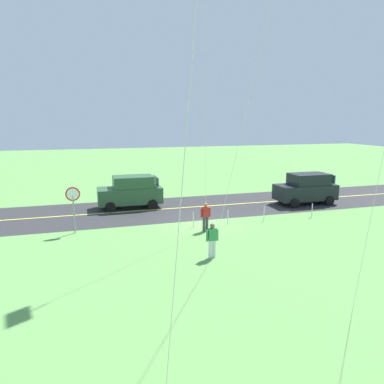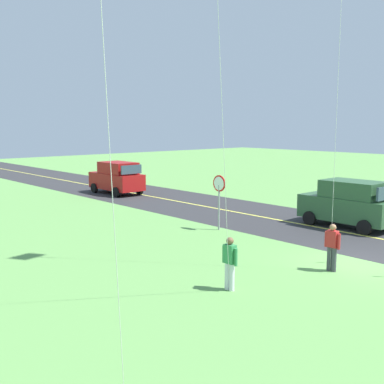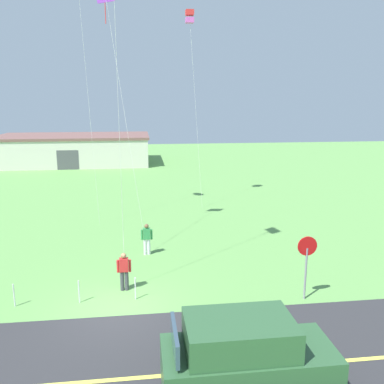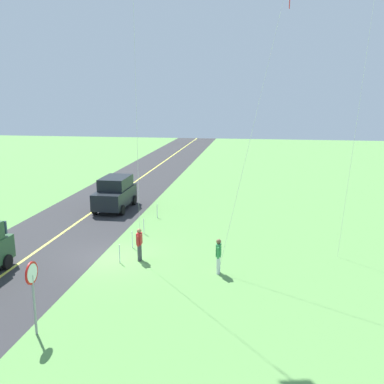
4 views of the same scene
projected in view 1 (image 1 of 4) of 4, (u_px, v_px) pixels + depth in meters
ground_plane at (200, 224)px, 21.72m from camera, size 120.00×120.00×0.10m
asphalt_road at (183, 208)px, 25.47m from camera, size 120.00×7.00×0.00m
road_centre_stripe at (183, 208)px, 25.47m from camera, size 120.00×0.16×0.00m
car_suv_foreground at (131, 191)px, 25.34m from camera, size 4.40×2.12×2.24m
car_parked_west_near at (306, 188)px, 26.51m from camera, size 4.40×2.12×2.24m
stop_sign at (73, 201)px, 19.47m from camera, size 0.76×0.08×2.56m
person_adult_near at (212, 239)px, 16.10m from camera, size 0.58×0.22×1.60m
person_adult_companion at (206, 216)px, 20.03m from camera, size 0.58×0.22×1.60m
fence_post_0 at (312, 210)px, 22.98m from camera, size 0.05×0.05×0.90m
fence_post_1 at (264, 214)px, 22.04m from camera, size 0.05×0.05×0.90m
fence_post_2 at (228, 217)px, 21.38m from camera, size 0.05×0.05×0.90m
fence_post_3 at (193, 220)px, 20.79m from camera, size 0.05×0.05×0.90m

